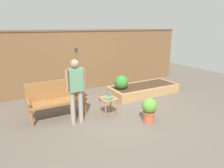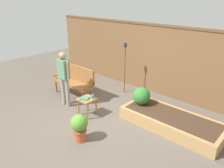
{
  "view_description": "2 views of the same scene",
  "coord_description": "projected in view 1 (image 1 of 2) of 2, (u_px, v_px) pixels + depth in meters",
  "views": [
    {
      "loc": [
        -2.59,
        -4.22,
        2.28
      ],
      "look_at": [
        0.15,
        0.73,
        0.64
      ],
      "focal_mm": 32.24,
      "sensor_mm": 36.0,
      "label": 1
    },
    {
      "loc": [
        3.62,
        -3.21,
        2.97
      ],
      "look_at": [
        0.26,
        0.48,
        0.93
      ],
      "focal_mm": 35.43,
      "sensor_mm": 36.0,
      "label": 2
    }
  ],
  "objects": [
    {
      "name": "ground_plane",
      "position": [
        120.0,
        114.0,
        5.39
      ],
      "size": [
        14.0,
        14.0,
        0.0
      ],
      "primitive_type": "plane",
      "color": "#60564C"
    },
    {
      "name": "fence_back",
      "position": [
        84.0,
        60.0,
        7.27
      ],
      "size": [
        8.4,
        0.14,
        2.16
      ],
      "color": "brown",
      "rests_on": "ground_plane"
    },
    {
      "name": "garden_bench",
      "position": [
        56.0,
        96.0,
        5.14
      ],
      "size": [
        1.44,
        0.48,
        0.94
      ],
      "color": "#936033",
      "rests_on": "ground_plane"
    },
    {
      "name": "side_table",
      "position": [
        108.0,
        101.0,
        5.25
      ],
      "size": [
        0.4,
        0.4,
        0.48
      ],
      "color": "#9E7042",
      "rests_on": "ground_plane"
    },
    {
      "name": "cup_on_table",
      "position": [
        110.0,
        94.0,
        5.35
      ],
      "size": [
        0.11,
        0.08,
        0.1
      ],
      "color": "teal",
      "rests_on": "side_table"
    },
    {
      "name": "book_on_table",
      "position": [
        108.0,
        98.0,
        5.16
      ],
      "size": [
        0.28,
        0.27,
        0.04
      ],
      "primitive_type": "cube",
      "rotation": [
        0.0,
        0.0,
        0.49
      ],
      "color": "#4C7A56",
      "rests_on": "side_table"
    },
    {
      "name": "potted_boxwood",
      "position": [
        149.0,
        109.0,
        4.88
      ],
      "size": [
        0.37,
        0.37,
        0.61
      ],
      "color": "#B75638",
      "rests_on": "ground_plane"
    },
    {
      "name": "raised_planter_bed",
      "position": [
        143.0,
        89.0,
        7.01
      ],
      "size": [
        2.4,
        1.0,
        0.3
      ],
      "color": "#AD8451",
      "rests_on": "ground_plane"
    },
    {
      "name": "shrub_near_bench",
      "position": [
        121.0,
        82.0,
        6.51
      ],
      "size": [
        0.46,
        0.46,
        0.46
      ],
      "color": "brown",
      "rests_on": "raised_planter_bed"
    },
    {
      "name": "tiki_torch",
      "position": [
        77.0,
        64.0,
        6.44
      ],
      "size": [
        0.1,
        0.1,
        1.62
      ],
      "color": "brown",
      "rests_on": "ground_plane"
    },
    {
      "name": "person_by_bench",
      "position": [
        76.0,
        86.0,
        4.67
      ],
      "size": [
        0.47,
        0.2,
        1.56
      ],
      "color": "gray",
      "rests_on": "ground_plane"
    }
  ]
}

